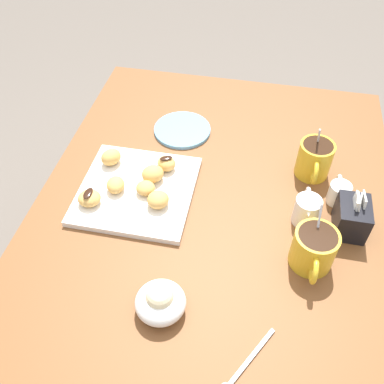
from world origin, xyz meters
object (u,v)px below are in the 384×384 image
Objects in this scene: dining_table at (214,231)px; saucer_sky_left at (182,130)px; coffee_mug_mustard_left at (315,159)px; chocolate_sauce_pitcher at (339,192)px; beignet_3 at (116,185)px; cream_pitcher_white at (307,209)px; beignet_1 at (89,198)px; beignet_2 at (153,174)px; beignet_0 at (145,188)px; ice_cream_bowl at (160,301)px; beignet_4 at (166,163)px; sugar_caddy at (352,217)px; beignet_5 at (158,200)px; pastry_plate_square at (137,190)px; beignet_6 at (111,157)px; coffee_mug_mustard_right at (314,249)px.

dining_table is 6.64× the size of saucer_sky_left.
coffee_mug_mustard_left is 1.59× the size of chocolate_sauce_pitcher.
coffee_mug_mustard_left is 2.78× the size of beignet_3.
cream_pitcher_white is 0.46m from beignet_3.
cream_pitcher_white is 1.91× the size of beignet_1.
coffee_mug_mustard_left is 2.63× the size of beignet_2.
chocolate_sauce_pitcher reaches higher than beignet_0.
ice_cream_bowl reaches higher than beignet_4.
cream_pitcher_white is 2.23× the size of beignet_0.
sugar_caddy is 0.47m from beignet_4.
coffee_mug_mustard_left reaches higher than beignet_0.
pastry_plate_square is at bearing -122.47° from beignet_5.
beignet_1 reaches higher than pastry_plate_square.
beignet_1 is 0.98× the size of beignet_2.
beignet_6 is at bearing 177.65° from beignet_1.
sugar_caddy is 1.94× the size of beignet_1.
sugar_caddy reaches higher than beignet_0.
sugar_caddy is 0.48m from beignet_2.
beignet_4 is (-0.10, -0.46, -0.01)m from sugar_caddy.
chocolate_sauce_pitcher is 1.65× the size of beignet_2.
coffee_mug_mustard_left is 1.38× the size of sugar_caddy.
coffee_mug_mustard_right is at bearing 73.76° from beignet_0.
pastry_plate_square is (0.02, -0.20, 0.14)m from dining_table.
coffee_mug_mustard_left is 0.19m from sugar_caddy.
beignet_2 is 0.09m from beignet_5.
beignet_1 is at bearing -2.35° from beignet_6.
beignet_1 is (0.14, -0.59, 0.00)m from chocolate_sauce_pitcher.
sugar_caddy is (0.01, 0.51, 0.03)m from pastry_plate_square.
dining_table is 19.44× the size of beignet_2.
saucer_sky_left is at bearing -172.11° from ice_cream_bowl.
cream_pitcher_white is 2.09× the size of beignet_4.
pastry_plate_square is 5.11× the size of beignet_1.
cream_pitcher_white is 1.98× the size of beignet_5.
beignet_5 reaches higher than beignet_4.
ice_cream_bowl is at bearing 17.28° from beignet_2.
saucer_sky_left is 0.23m from beignet_2.
cream_pitcher_white is at bearing -93.26° from sugar_caddy.
beignet_4 is (-0.15, 0.15, 0.00)m from beignet_1.
sugar_caddy reaches higher than saucer_sky_left.
saucer_sky_left is (-0.24, -0.14, 0.13)m from dining_table.
dining_table is at bearing 169.10° from ice_cream_bowl.
cream_pitcher_white is 1.98× the size of beignet_3.
beignet_3 is (0.27, -0.11, 0.03)m from saucer_sky_left.
pastry_plate_square is 1.91× the size of coffee_mug_mustard_left.
beignet_3 is (0.01, -0.05, 0.02)m from pastry_plate_square.
beignet_3 is (0.00, -0.56, -0.01)m from sugar_caddy.
saucer_sky_left is at bearing 140.74° from beignet_6.
saucer_sky_left is at bearing 172.94° from beignet_2.
beignet_6 is at bearing -111.31° from coffee_mug_mustard_right.
pastry_plate_square is 5.31× the size of beignet_3.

